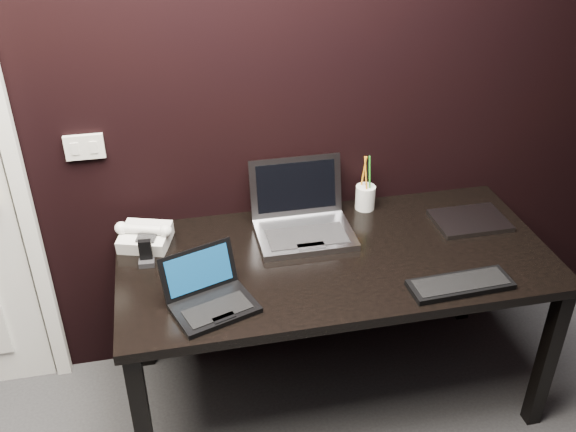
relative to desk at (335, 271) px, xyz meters
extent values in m
plane|color=black|center=(-0.30, 0.40, 0.64)|extent=(4.00, 0.00, 4.00)
cube|color=white|center=(-1.18, 0.37, 0.36)|extent=(0.06, 0.05, 2.11)
cube|color=silver|center=(-0.92, 0.39, 0.46)|extent=(0.15, 0.02, 0.10)
cube|color=silver|center=(-0.95, 0.38, 0.46)|extent=(0.03, 0.01, 0.05)
cube|color=silver|center=(-0.88, 0.38, 0.46)|extent=(0.03, 0.01, 0.05)
cube|color=black|center=(0.00, 0.00, 0.06)|extent=(1.70, 0.80, 0.04)
cube|color=black|center=(-0.80, -0.35, -0.31)|extent=(0.06, 0.06, 0.70)
cube|color=black|center=(0.80, -0.35, -0.31)|extent=(0.06, 0.06, 0.70)
cube|color=black|center=(-0.80, 0.35, -0.31)|extent=(0.06, 0.06, 0.70)
cube|color=black|center=(0.80, 0.35, -0.31)|extent=(0.06, 0.06, 0.70)
cube|color=black|center=(-0.51, -0.24, 0.09)|extent=(0.33, 0.27, 0.02)
cube|color=black|center=(-0.50, -0.26, 0.10)|extent=(0.25, 0.18, 0.00)
cube|color=black|center=(-0.48, -0.31, 0.10)|extent=(0.08, 0.05, 0.00)
cube|color=black|center=(-0.55, -0.12, 0.18)|extent=(0.28, 0.15, 0.16)
cube|color=navy|center=(-0.54, -0.13, 0.18)|extent=(0.24, 0.12, 0.13)
cube|color=#A2A3A8|center=(-0.09, 0.15, 0.09)|extent=(0.39, 0.28, 0.03)
cube|color=black|center=(-0.09, 0.11, 0.11)|extent=(0.32, 0.16, 0.00)
cube|color=gray|center=(-0.09, 0.04, 0.11)|extent=(0.11, 0.05, 0.00)
cube|color=gray|center=(-0.09, 0.32, 0.23)|extent=(0.39, 0.08, 0.24)
cube|color=black|center=(-0.09, 0.31, 0.23)|extent=(0.34, 0.06, 0.20)
cube|color=black|center=(0.39, -0.29, 0.09)|extent=(0.39, 0.15, 0.02)
cube|color=black|center=(0.39, -0.29, 0.10)|extent=(0.35, 0.12, 0.00)
cube|color=gray|center=(0.62, 0.11, 0.09)|extent=(0.31, 0.22, 0.02)
cube|color=silver|center=(-0.73, 0.23, 0.11)|extent=(0.24, 0.23, 0.08)
cylinder|color=white|center=(-0.73, 0.22, 0.16)|extent=(0.18, 0.09, 0.04)
sphere|color=white|center=(-0.82, 0.25, 0.16)|extent=(0.07, 0.07, 0.05)
sphere|color=white|center=(-0.65, 0.19, 0.16)|extent=(0.07, 0.07, 0.05)
cube|color=black|center=(-0.72, 0.18, 0.14)|extent=(0.09, 0.07, 0.01)
cube|color=black|center=(-0.73, 0.10, 0.13)|extent=(0.05, 0.03, 0.10)
cube|color=black|center=(-0.73, 0.08, 0.09)|extent=(0.06, 0.05, 0.02)
cylinder|color=white|center=(0.22, 0.32, 0.13)|extent=(0.10, 0.10, 0.11)
cylinder|color=orange|center=(0.21, 0.33, 0.25)|extent=(0.02, 0.03, 0.16)
cylinder|color=#268223|center=(0.23, 0.32, 0.25)|extent=(0.01, 0.03, 0.16)
cylinder|color=black|center=(0.23, 0.34, 0.25)|extent=(0.01, 0.02, 0.16)
cylinder|color=orange|center=(0.21, 0.31, 0.25)|extent=(0.02, 0.04, 0.16)
camera|label=1|loc=(-0.62, -1.99, 1.53)|focal=40.00mm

